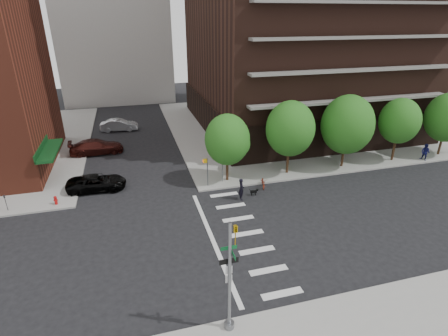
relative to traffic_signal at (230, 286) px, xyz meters
The scene contains 19 objects.
ground 7.98m from the traffic_signal, 86.42° to the left, with size 120.00×120.00×0.00m, color black.
sidewalk_ne 37.51m from the traffic_signal, 55.92° to the left, with size 39.00×33.00×0.15m, color gray.
crosswalk 8.40m from the traffic_signal, 70.35° to the left, with size 3.85×13.00×0.01m.
tree_a 16.66m from the traffic_signal, 74.39° to the left, with size 4.00×4.00×5.90m.
tree_b 19.20m from the traffic_signal, 56.79° to the left, with size 4.50×4.50×6.65m.
tree_c 23.02m from the traffic_signal, 44.16° to the left, with size 5.00×5.00×6.80m.
tree_d 27.63m from the traffic_signal, 35.44° to the left, with size 4.00×4.00×6.20m.
tree_e 32.69m from the traffic_signal, 29.33° to the left, with size 4.50×4.50×6.35m.
traffic_signal is the anchor object (origin of this frame).
pedestrian_signal 15.69m from the traffic_signal, 79.76° to the left, with size 2.18×0.67×2.60m.
fire_hydrant 18.42m from the traffic_signal, 123.26° to the left, with size 0.24×0.24×0.73m.
parking_meter 20.49m from the traffic_signal, 131.50° to the left, with size 0.10×0.08×1.32m.
parked_car_black 18.83m from the traffic_signal, 111.93° to the left, with size 4.96×2.29×1.38m, color black.
parked_car_maroon 27.60m from the traffic_signal, 105.72° to the left, with size 5.64×2.29×1.64m, color #411612.
parked_car_silver 34.92m from the traffic_signal, 98.30° to the left, with size 4.75×1.65×1.56m, color #B2B6BB.
scooter 15.91m from the traffic_signal, 62.67° to the left, with size 0.60×1.72×0.91m, color maroon.
dog_walker 13.32m from the traffic_signal, 69.43° to the left, with size 0.45×0.69×1.89m, color black.
dog 14.23m from the traffic_signal, 65.12° to the left, with size 0.65×0.25×0.54m.
pedestrian_far 29.71m from the traffic_signal, 30.36° to the left, with size 0.67×0.86×1.78m, color #13164E.
Camera 1 is at (-4.09, -19.43, 14.15)m, focal length 28.00 mm.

